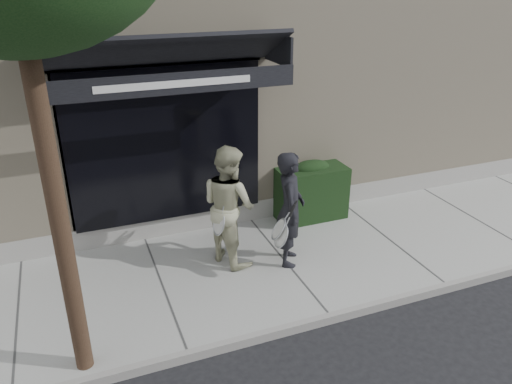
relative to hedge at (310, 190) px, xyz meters
name	(u,v)px	position (x,y,z in m)	size (l,w,h in m)	color
ground	(284,265)	(-1.10, -1.25, -0.66)	(80.00, 80.00, 0.00)	black
sidewalk	(284,262)	(-1.10, -1.25, -0.60)	(20.00, 3.00, 0.12)	#979892
curb	(330,318)	(-1.10, -2.80, -0.59)	(20.00, 0.10, 0.14)	gray
building_facade	(196,52)	(-1.11, 3.71, 2.08)	(14.30, 8.04, 5.64)	beige
hedge	(310,190)	(0.00, 0.00, 0.00)	(1.30, 0.70, 1.14)	black
pedestrian_front	(290,209)	(-1.05, -1.31, 0.39)	(0.78, 0.96, 1.87)	black
pedestrian_back	(229,205)	(-1.91, -0.90, 0.43)	(1.03, 1.14, 1.94)	#B0AF8C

